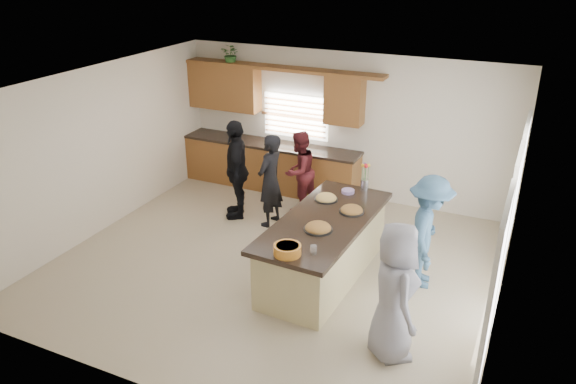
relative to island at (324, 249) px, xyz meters
The scene contains 18 objects.
floor 0.92m from the island, behind, with size 6.50×6.50×0.00m, color tan.
room_shell 1.65m from the island, behind, with size 6.52×6.02×2.81m.
back_cabinetry 3.58m from the island, 129.58° to the left, with size 4.08×0.66×2.46m.
right_wall_glazing 2.59m from the island, ahead, with size 0.06×4.00×2.25m.
island is the anchor object (origin of this frame).
platter_front 0.64m from the island, 83.12° to the right, with size 0.40×0.40×0.16m.
platter_mid 0.70m from the island, 53.59° to the left, with size 0.37×0.37×0.15m.
platter_back 0.84m from the island, 109.66° to the left, with size 0.36×0.36×0.15m.
salad_bowl 1.28m from the island, 93.06° to the right, with size 0.35×0.35×0.13m.
clear_cup 1.15m from the island, 76.76° to the right, with size 0.09×0.09×0.11m, color white.
plate_stack 1.15m from the island, 90.34° to the left, with size 0.21×0.21×0.05m, color #A486C2.
flower_vase 1.45m from the island, 81.15° to the left, with size 0.14×0.14×0.45m.
potted_plant 4.72m from the island, 137.77° to the left, with size 0.37×0.32×0.41m, color #38732E.
woman_left_back 1.96m from the island, 140.61° to the left, with size 0.60×0.40×1.65m, color black.
woman_left_mid 2.41m from the island, 122.66° to the left, with size 0.73×0.57×1.51m, color #5A1B20.
woman_left_front 2.57m from the island, 149.59° to the left, with size 1.06×0.44×1.81m, color black.
woman_right_back 1.52m from the island, 17.18° to the left, with size 1.09×0.62×1.68m, color #375A78.
woman_right_front 1.92m from the island, 43.17° to the right, with size 0.85×0.55×1.74m, color gray.
Camera 1 is at (3.35, -6.77, 4.53)m, focal length 35.00 mm.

